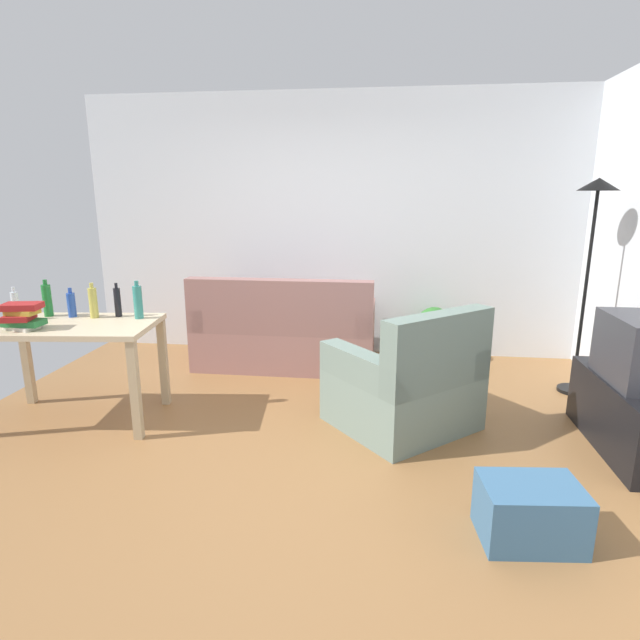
{
  "coord_description": "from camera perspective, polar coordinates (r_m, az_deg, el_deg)",
  "views": [
    {
      "loc": [
        0.57,
        -3.24,
        1.68
      ],
      "look_at": [
        0.1,
        0.5,
        0.75
      ],
      "focal_mm": 28.59,
      "sensor_mm": 36.0,
      "label": 1
    }
  ],
  "objects": [
    {
      "name": "torchiere_lamp",
      "position": [
        4.75,
        28.26,
        9.03
      ],
      "size": [
        0.32,
        0.32,
        1.81
      ],
      "color": "black",
      "rests_on": "ground_plane"
    },
    {
      "name": "wall_rear",
      "position": [
        5.48,
        1.21,
        10.41
      ],
      "size": [
        5.2,
        0.1,
        2.7
      ],
      "primitive_type": "cube",
      "color": "silver",
      "rests_on": "ground_plane"
    },
    {
      "name": "book_stack",
      "position": [
        4.12,
        -30.4,
        0.38
      ],
      "size": [
        0.27,
        0.23,
        0.19
      ],
      "color": "beige",
      "rests_on": "desk"
    },
    {
      "name": "bottle_blue",
      "position": [
        4.36,
        -26.06,
        1.58
      ],
      "size": [
        0.06,
        0.06,
        0.23
      ],
      "color": "#2347A3",
      "rests_on": "desk"
    },
    {
      "name": "storage_box",
      "position": [
        2.89,
        22.43,
        -19.27
      ],
      "size": [
        0.51,
        0.38,
        0.3
      ],
      "primitive_type": "cube",
      "rotation": [
        0.0,
        0.0,
        0.1
      ],
      "color": "#386084",
      "rests_on": "ground_plane"
    },
    {
      "name": "potted_plant",
      "position": [
        5.34,
        12.62,
        -1.13
      ],
      "size": [
        0.36,
        0.36,
        0.57
      ],
      "color": "brown",
      "rests_on": "ground_plane"
    },
    {
      "name": "bottle_squat",
      "position": [
        4.26,
        -24.05,
        1.82
      ],
      "size": [
        0.06,
        0.06,
        0.27
      ],
      "color": "#BCB24C",
      "rests_on": "desk"
    },
    {
      "name": "bottle_tall",
      "position": [
        4.1,
        -19.7,
        1.94
      ],
      "size": [
        0.07,
        0.07,
        0.29
      ],
      "color": "teal",
      "rests_on": "desk"
    },
    {
      "name": "armchair",
      "position": [
        3.8,
        9.74,
        -7.29
      ],
      "size": [
        1.23,
        1.22,
        0.92
      ],
      "rotation": [
        0.0,
        0.0,
        3.86
      ],
      "color": "slate",
      "rests_on": "ground_plane"
    },
    {
      "name": "desk",
      "position": [
        4.19,
        -25.99,
        -1.79
      ],
      "size": [
        1.27,
        0.82,
        0.76
      ],
      "rotation": [
        0.0,
        0.0,
        0.11
      ],
      "color": "#C6B28E",
      "rests_on": "ground_plane"
    },
    {
      "name": "couch",
      "position": [
        5.11,
        -3.92,
        -1.76
      ],
      "size": [
        1.76,
        0.84,
        0.92
      ],
      "rotation": [
        0.0,
        0.0,
        3.14
      ],
      "color": "#996B66",
      "rests_on": "ground_plane"
    },
    {
      "name": "bottle_dark",
      "position": [
        4.23,
        -21.72,
        1.91
      ],
      "size": [
        0.05,
        0.05,
        0.26
      ],
      "color": "black",
      "rests_on": "desk"
    },
    {
      "name": "ground_plane",
      "position": [
        3.7,
        -2.58,
        -13.35
      ],
      "size": [
        5.2,
        4.4,
        0.02
      ],
      "primitive_type": "cube",
      "color": "olive"
    },
    {
      "name": "bottle_green",
      "position": [
        4.47,
        -28.22,
        1.99
      ],
      "size": [
        0.07,
        0.07,
        0.29
      ],
      "color": "#1E722D",
      "rests_on": "desk"
    },
    {
      "name": "tv_stand",
      "position": [
        4.04,
        31.56,
        -9.16
      ],
      "size": [
        0.44,
        1.1,
        0.48
      ],
      "rotation": [
        0.0,
        0.0,
        1.57
      ],
      "color": "black",
      "rests_on": "ground_plane"
    },
    {
      "name": "bottle_clear",
      "position": [
        4.46,
        -30.92,
        1.4
      ],
      "size": [
        0.05,
        0.05,
        0.25
      ],
      "color": "silver",
      "rests_on": "desk"
    }
  ]
}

